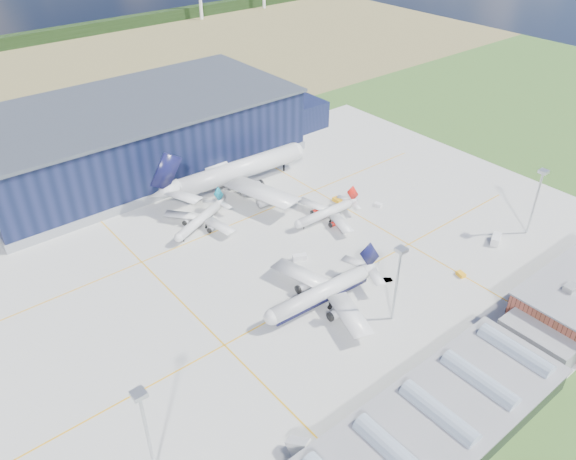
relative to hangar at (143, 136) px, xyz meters
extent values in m
plane|color=#2F5821|center=(-2.81, -94.80, -11.62)|extent=(600.00, 600.00, 0.00)
cube|color=#A0A19C|center=(-2.81, -84.80, -11.59)|extent=(220.00, 160.00, 0.06)
cube|color=#E4A00C|center=(-2.81, -104.80, -11.54)|extent=(180.00, 0.40, 0.02)
cube|color=#E4A00C|center=(-2.81, -59.80, -11.54)|extent=(180.00, 0.40, 0.02)
cube|color=#E4A00C|center=(-32.81, -84.80, -11.54)|extent=(0.40, 120.00, 0.02)
cube|color=#E4A00C|center=(37.19, -84.80, -11.54)|extent=(0.40, 120.00, 0.02)
cube|color=olive|center=(-2.81, 125.20, -11.62)|extent=(600.00, 220.00, 0.01)
cube|color=black|center=(-2.81, 0.20, 0.88)|extent=(120.00, 60.00, 25.00)
cube|color=gray|center=(-2.81, 0.20, -10.02)|extent=(121.00, 61.00, 3.20)
cube|color=#444B56|center=(-2.81, 0.20, 13.88)|extent=(122.00, 62.00, 1.20)
cube|color=black|center=(69.19, -4.80, -5.62)|extent=(24.00, 30.00, 12.00)
cube|color=black|center=(52.19, -143.60, -8.62)|extent=(44.00, 0.40, 1.40)
cube|color=black|center=(52.19, -143.60, -5.12)|extent=(44.00, 0.40, 1.40)
cube|color=#ABABA6|center=(42.19, -152.80, -1.52)|extent=(3.20, 2.60, 1.60)
cube|color=black|center=(-12.81, -154.80, -8.62)|extent=(65.00, 22.00, 6.00)
cube|color=slate|center=(-12.81, -154.80, -5.42)|extent=(66.00, 23.00, 0.50)
cube|color=slate|center=(27.19, -154.80, -8.62)|extent=(10.00, 18.00, 6.00)
cylinder|color=#9AABBE|center=(-26.81, -154.80, -5.22)|extent=(4.40, 18.00, 4.40)
cylinder|color=#9AABBE|center=(-12.81, -154.80, -5.22)|extent=(4.40, 18.00, 4.40)
cylinder|color=#9AABBE|center=(1.19, -154.80, -5.22)|extent=(4.40, 18.00, 4.40)
cylinder|color=#9AABBE|center=(15.19, -154.80, -5.22)|extent=(4.40, 18.00, 4.40)
cylinder|color=#BABDC1|center=(-62.81, -124.80, -0.62)|extent=(0.70, 0.70, 22.00)
cube|color=#BABDC1|center=(-62.81, -124.80, 10.88)|extent=(2.60, 2.60, 1.00)
cylinder|color=#BABDC1|center=(7.19, -124.80, -0.62)|extent=(0.70, 0.70, 22.00)
cube|color=#BABDC1|center=(7.19, -124.80, 10.88)|extent=(2.60, 2.60, 1.00)
cylinder|color=#BABDC1|center=(72.19, -124.80, -0.62)|extent=(0.70, 0.70, 22.00)
cube|color=#BABDC1|center=(72.19, -124.80, 10.88)|extent=(2.60, 2.60, 1.00)
cube|color=#FFAC16|center=(36.60, -125.10, -11.03)|extent=(2.36, 3.04, 1.17)
cube|color=silver|center=(47.06, -82.39, -11.04)|extent=(2.41, 3.04, 1.16)
cube|color=silver|center=(5.07, -89.28, -10.65)|extent=(4.61, 3.63, 1.92)
cube|color=#FFAC16|center=(37.96, -71.12, -10.89)|extent=(2.13, 3.34, 1.44)
cube|color=silver|center=(59.39, -121.61, -10.33)|extent=(5.95, 4.56, 2.57)
cube|color=silver|center=(-38.23, -140.80, -9.85)|extent=(3.71, 5.91, 3.52)
imported|color=#99999E|center=(-1.49, -142.80, -11.03)|extent=(3.71, 2.44, 1.17)
imported|color=#99999E|center=(17.74, -113.14, -11.02)|extent=(3.85, 2.49, 1.20)
camera|label=1|loc=(-84.60, -193.62, 90.21)|focal=35.00mm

